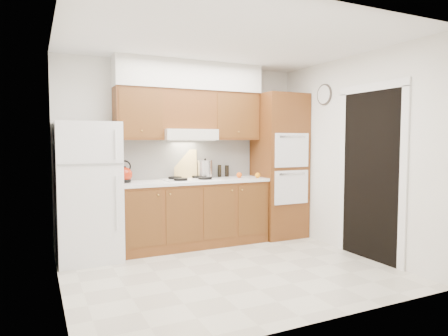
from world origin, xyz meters
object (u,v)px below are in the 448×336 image
at_px(fridge, 88,191).
at_px(stock_pot, 205,169).
at_px(oven_cabinet, 279,166).
at_px(kettle, 125,175).

bearing_deg(fridge, stock_pot, 6.41).
bearing_deg(oven_cabinet, fridge, -179.30).
bearing_deg(kettle, fridge, 173.24).
distance_m(oven_cabinet, stock_pot, 1.19).
bearing_deg(kettle, stock_pot, -11.02).
height_order(fridge, stock_pot, fridge).
bearing_deg(oven_cabinet, stock_pot, 172.69).
relative_size(fridge, kettle, 8.89).
height_order(oven_cabinet, stock_pot, oven_cabinet).
bearing_deg(kettle, oven_cabinet, -17.27).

